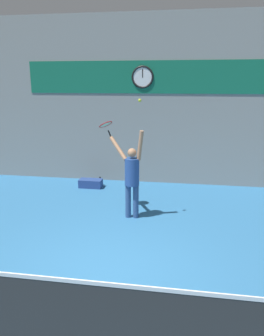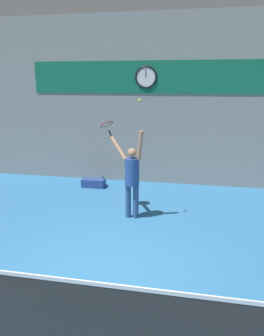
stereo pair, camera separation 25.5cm
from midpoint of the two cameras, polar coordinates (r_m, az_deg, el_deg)
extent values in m
plane|color=teal|center=(5.56, -6.42, -19.14)|extent=(18.00, 18.00, 0.00)
cube|color=gray|center=(10.01, 1.67, 11.48)|extent=(18.00, 0.10, 5.00)
cube|color=#146B4C|center=(9.94, 1.66, 15.55)|extent=(7.19, 0.02, 0.93)
cylinder|color=white|center=(9.93, 1.09, 15.55)|extent=(0.59, 0.02, 0.59)
torus|color=black|center=(9.93, 1.09, 15.55)|extent=(0.65, 0.06, 0.65)
cube|color=black|center=(9.92, 1.08, 16.15)|extent=(0.02, 0.01, 0.24)
cube|color=#2D2D2D|center=(4.25, -11.96, -24.02)|extent=(7.24, 0.01, 0.91)
cube|color=white|center=(3.97, -12.34, -18.67)|extent=(7.24, 0.02, 0.05)
cylinder|color=#2D4C7F|center=(7.65, -1.63, -5.77)|extent=(0.13, 0.13, 0.80)
cylinder|color=#2D4C7F|center=(7.62, -0.29, -5.85)|extent=(0.13, 0.13, 0.80)
cylinder|color=#26478C|center=(7.42, -0.98, -0.68)|extent=(0.33, 0.33, 0.62)
sphere|color=tan|center=(7.31, -1.00, 2.69)|extent=(0.20, 0.20, 0.20)
cylinder|color=tan|center=(7.21, 0.42, 3.91)|extent=(0.20, 0.19, 0.68)
cylinder|color=tan|center=(7.52, -3.40, 3.44)|extent=(0.50, 0.43, 0.51)
cylinder|color=black|center=(7.70, -4.87, 5.93)|extent=(0.12, 0.09, 0.17)
torus|color=red|center=(7.75, -5.55, 7.55)|extent=(0.42, 0.43, 0.18)
cylinder|color=beige|center=(7.75, -5.55, 7.55)|extent=(0.35, 0.37, 0.14)
sphere|color=#CCDB2D|center=(7.05, 0.31, 11.69)|extent=(0.07, 0.07, 0.07)
cylinder|color=#262628|center=(10.08, -6.29, -2.39)|extent=(0.08, 0.08, 0.23)
cylinder|color=black|center=(10.04, -6.31, -1.66)|extent=(0.04, 0.04, 0.04)
cube|color=navy|center=(9.94, -7.94, -2.66)|extent=(0.68, 0.34, 0.25)
camera|label=1|loc=(0.13, -90.99, -0.26)|focal=35.00mm
camera|label=2|loc=(0.13, 89.01, 0.26)|focal=35.00mm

